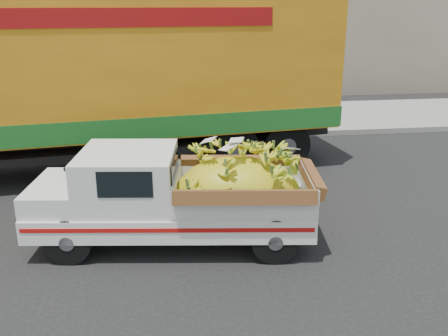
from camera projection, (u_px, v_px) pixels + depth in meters
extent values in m
plane|color=black|center=(119.00, 232.00, 8.27)|extent=(100.00, 100.00, 0.00)
cube|color=gray|center=(131.00, 139.00, 13.56)|extent=(60.00, 0.25, 0.15)
cube|color=gray|center=(134.00, 122.00, 15.54)|extent=(60.00, 4.00, 0.14)
cube|color=gray|center=(443.00, 16.00, 22.93)|extent=(14.00, 6.00, 6.00)
cylinder|color=black|center=(68.00, 241.00, 7.20)|extent=(0.71, 0.29, 0.69)
cylinder|color=black|center=(91.00, 206.00, 8.46)|extent=(0.71, 0.29, 0.69)
cylinder|color=black|center=(275.00, 240.00, 7.22)|extent=(0.71, 0.29, 0.69)
cylinder|color=black|center=(267.00, 205.00, 8.48)|extent=(0.71, 0.29, 0.69)
cube|color=silver|center=(172.00, 212.00, 7.79)|extent=(4.42, 2.08, 0.35)
cube|color=#A50F0C|center=(167.00, 231.00, 7.03)|extent=(4.14, 0.56, 0.06)
cube|color=silver|center=(39.00, 218.00, 7.80)|extent=(0.29, 1.51, 0.13)
cube|color=silver|center=(58.00, 192.00, 7.67)|extent=(0.95, 1.54, 0.33)
cube|color=silver|center=(128.00, 177.00, 7.60)|extent=(1.59, 1.65, 0.82)
cube|color=black|center=(125.00, 185.00, 6.84)|extent=(0.77, 0.11, 0.38)
cube|color=silver|center=(242.00, 188.00, 7.67)|extent=(2.27, 1.80, 0.46)
ellipsoid|color=gold|center=(236.00, 194.00, 7.70)|extent=(2.03, 1.47, 1.16)
cylinder|color=black|center=(285.00, 146.00, 11.23)|extent=(1.13, 0.46, 1.10)
cylinder|color=black|center=(256.00, 125.00, 13.06)|extent=(1.13, 0.46, 1.10)
cylinder|color=black|center=(234.00, 150.00, 10.93)|extent=(1.13, 0.46, 1.10)
cylinder|color=black|center=(212.00, 128.00, 12.75)|extent=(1.13, 0.46, 1.10)
cube|color=black|center=(68.00, 139.00, 10.88)|extent=(12.03, 2.58, 0.36)
cube|color=orange|center=(60.00, 65.00, 10.37)|extent=(11.99, 4.04, 2.84)
cube|color=#1B5E1F|center=(66.00, 120.00, 10.74)|extent=(12.05, 4.06, 0.45)
cube|color=maroon|center=(52.00, 18.00, 8.91)|extent=(8.33, 1.13, 0.35)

